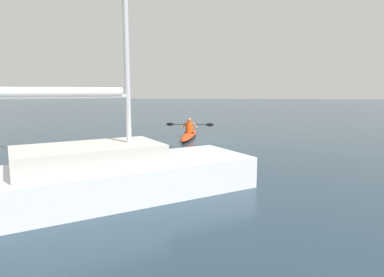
# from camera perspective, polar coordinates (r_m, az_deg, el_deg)

# --- Properties ---
(ground_plane) EXTENTS (160.00, 160.00, 0.00)m
(ground_plane) POSITION_cam_1_polar(r_m,az_deg,el_deg) (16.04, 1.59, -0.26)
(ground_plane) COLOR #233847
(kayak) EXTENTS (0.62, 4.31, 0.28)m
(kayak) POSITION_cam_1_polar(r_m,az_deg,el_deg) (16.81, -0.51, 0.64)
(kayak) COLOR red
(kayak) RESTS_ON ground
(kayaker) EXTENTS (2.49, 0.43, 0.73)m
(kayaker) POSITION_cam_1_polar(r_m,az_deg,el_deg) (16.83, -0.48, 2.18)
(kayaker) COLOR #E04C14
(kayaker) RESTS_ON kayak
(sailboat_white_sloop) EXTENTS (7.01, 5.96, 10.43)m
(sailboat_white_sloop) POSITION_cam_1_polar(r_m,az_deg,el_deg) (7.64, -14.27, -5.98)
(sailboat_white_sloop) COLOR white
(sailboat_white_sloop) RESTS_ON ground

